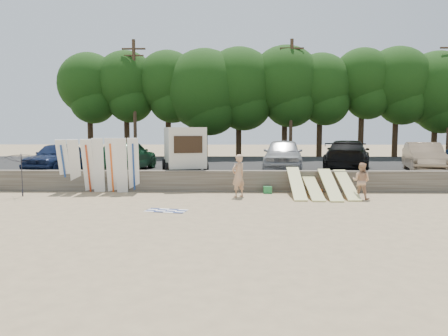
{
  "coord_description": "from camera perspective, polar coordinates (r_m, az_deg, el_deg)",
  "views": [
    {
      "loc": [
        -2.51,
        -17.69,
        3.05
      ],
      "look_at": [
        -2.89,
        3.0,
        1.12
      ],
      "focal_mm": 35.0,
      "sensor_mm": 36.0,
      "label": 1
    }
  ],
  "objects": [
    {
      "name": "car_2",
      "position": [
        24.17,
        7.72,
        1.76
      ],
      "size": [
        2.73,
        5.33,
        1.74
      ],
      "primitive_type": "imported",
      "rotation": [
        0.0,
        0.0,
        -0.14
      ],
      "color": "#A2A3A7",
      "rests_on": "parking_lot"
    },
    {
      "name": "beach_towel",
      "position": [
        16.21,
        -7.55,
        -5.54
      ],
      "size": [
        1.8,
        1.8,
        0.0
      ],
      "primitive_type": "plane",
      "rotation": [
        0.0,
        0.0,
        -0.23
      ],
      "color": "white",
      "rests_on": "ground"
    },
    {
      "name": "surfboard_low_2",
      "position": [
        19.67,
        13.68,
        -2.11
      ],
      "size": [
        0.56,
        2.83,
        1.12
      ],
      "primitive_type": "cube",
      "rotation": [
        0.36,
        0.0,
        0.0
      ],
      "color": "#E2DF8F",
      "rests_on": "ground"
    },
    {
      "name": "surfboard_upright_3",
      "position": [
        21.21,
        -16.08,
        0.34
      ],
      "size": [
        0.58,
        0.62,
        2.56
      ],
      "primitive_type": "cube",
      "rotation": [
        0.19,
        0.0,
        0.16
      ],
      "color": "white",
      "rests_on": "ground"
    },
    {
      "name": "car_0",
      "position": [
        25.06,
        -20.9,
        1.38
      ],
      "size": [
        2.59,
        4.82,
        1.56
      ],
      "primitive_type": "imported",
      "rotation": [
        0.0,
        0.0,
        -0.17
      ],
      "color": "#121E40",
      "rests_on": "parking_lot"
    },
    {
      "name": "utility_poles",
      "position": [
        34.07,
        8.77,
        9.27
      ],
      "size": [
        25.8,
        0.26,
        9.0
      ],
      "color": "#473321",
      "rests_on": "parking_lot"
    },
    {
      "name": "car_4",
      "position": [
        25.7,
        24.63,
        1.33
      ],
      "size": [
        2.74,
        4.96,
        1.55
      ],
      "primitive_type": "imported",
      "rotation": [
        0.0,
        0.0,
        -0.25
      ],
      "color": "#836C53",
      "rests_on": "parking_lot"
    },
    {
      "name": "treeline",
      "position": [
        35.51,
        5.97,
        10.74
      ],
      "size": [
        33.15,
        6.61,
        8.84
      ],
      "color": "#382616",
      "rests_on": "parking_lot"
    },
    {
      "name": "beach_umbrella",
      "position": [
        21.22,
        -25.04,
        -0.76
      ],
      "size": [
        2.75,
        2.72,
        1.97
      ],
      "primitive_type": "imported",
      "rotation": [
        0.0,
        0.0,
        5.03
      ],
      "color": "black",
      "rests_on": "ground"
    },
    {
      "name": "beachgoer_a",
      "position": [
        19.08,
        1.88,
        -1.03
      ],
      "size": [
        0.81,
        0.79,
        1.88
      ],
      "primitive_type": "imported",
      "rotation": [
        0.0,
        0.0,
        3.85
      ],
      "color": "tan",
      "rests_on": "ground"
    },
    {
      "name": "surfboard_upright_2",
      "position": [
        21.3,
        -17.31,
        0.26
      ],
      "size": [
        0.54,
        0.79,
        2.52
      ],
      "primitive_type": "cube",
      "rotation": [
        0.27,
        0.0,
        0.05
      ],
      "color": "white",
      "rests_on": "ground"
    },
    {
      "name": "parking_lot",
      "position": [
        28.43,
        6.11,
        -0.16
      ],
      "size": [
        44.0,
        14.5,
        0.7
      ],
      "primitive_type": "cube",
      "color": "#282828",
      "rests_on": "ground"
    },
    {
      "name": "surfboard_low_0",
      "position": [
        19.58,
        9.44,
        -1.96
      ],
      "size": [
        0.56,
        2.81,
        1.18
      ],
      "primitive_type": "cube",
      "rotation": [
        0.38,
        0.0,
        0.0
      ],
      "color": "#E2DF8F",
      "rests_on": "ground"
    },
    {
      "name": "cooler",
      "position": [
        20.36,
        5.71,
        -2.86
      ],
      "size": [
        0.38,
        0.3,
        0.32
      ],
      "primitive_type": "cube",
      "rotation": [
        0.0,
        0.0,
        0.01
      ],
      "color": "#268C40",
      "rests_on": "ground"
    },
    {
      "name": "box_trailer",
      "position": [
        23.05,
        -5.24,
        2.74
      ],
      "size": [
        2.73,
        4.01,
        2.36
      ],
      "rotation": [
        0.0,
        0.0,
        0.22
      ],
      "color": "beige",
      "rests_on": "parking_lot"
    },
    {
      "name": "surfboard_upright_1",
      "position": [
        21.66,
        -18.9,
        0.27
      ],
      "size": [
        0.62,
        0.89,
        2.5
      ],
      "primitive_type": "cube",
      "rotation": [
        0.3,
        0.0,
        0.15
      ],
      "color": "white",
      "rests_on": "ground"
    },
    {
      "name": "car_1",
      "position": [
        24.38,
        -12.6,
        1.66
      ],
      "size": [
        2.82,
        5.25,
        1.7
      ],
      "primitive_type": "imported",
      "rotation": [
        0.0,
        0.0,
        2.97
      ],
      "color": "#174027",
      "rests_on": "parking_lot"
    },
    {
      "name": "surfboard_upright_4",
      "position": [
        21.08,
        -14.45,
        0.35
      ],
      "size": [
        0.52,
        0.55,
        2.57
      ],
      "primitive_type": "cube",
      "rotation": [
        0.18,
        0.0,
        0.04
      ],
      "color": "white",
      "rests_on": "ground"
    },
    {
      "name": "car_3",
      "position": [
        24.99,
        15.81,
        1.63
      ],
      "size": [
        3.89,
        6.12,
        1.65
      ],
      "primitive_type": "imported",
      "rotation": [
        0.0,
        0.0,
        2.84
      ],
      "color": "black",
      "rests_on": "parking_lot"
    },
    {
      "name": "seawall",
      "position": [
        20.99,
        7.91,
        -1.7
      ],
      "size": [
        44.0,
        0.5,
        1.0
      ],
      "primitive_type": "cube",
      "color": "#6B6356",
      "rests_on": "ground"
    },
    {
      "name": "surfboard_low_3",
      "position": [
        20.08,
        15.71,
        -2.1
      ],
      "size": [
        0.56,
        2.86,
        1.05
      ],
      "primitive_type": "cube",
      "rotation": [
        0.34,
        0.0,
        0.0
      ],
      "color": "#E2DF8F",
      "rests_on": "ground"
    },
    {
      "name": "surfboard_low_1",
      "position": [
        19.67,
        11.53,
        -2.5
      ],
      "size": [
        0.56,
        2.92,
        0.82
      ],
      "primitive_type": "cube",
      "rotation": [
        0.25,
        0.0,
        0.0
      ],
      "color": "#E2DF8F",
      "rests_on": "ground"
    },
    {
      "name": "beachgoer_b",
      "position": [
        19.44,
        17.49,
        -1.62
      ],
      "size": [
        0.96,
        0.91,
        1.56
      ],
      "primitive_type": "imported",
      "rotation": [
        0.0,
        0.0,
        2.58
      ],
      "color": "tan",
      "rests_on": "ground"
    },
    {
      "name": "surfboard_upright_0",
      "position": [
        21.9,
        -20.17,
        0.28
      ],
      "size": [
        0.53,
        0.87,
        2.5
      ],
      "primitive_type": "cube",
      "rotation": [
        0.31,
        0.0,
        0.04
      ],
      "color": "white",
      "rests_on": "ground"
    },
    {
      "name": "gear_bag",
      "position": [
        20.53,
        12.25,
        -3.03
      ],
      "size": [
        0.31,
        0.26,
        0.22
      ],
      "primitive_type": "cube",
      "rotation": [
        0.0,
        0.0,
        0.03
      ],
      "color": "orange",
      "rests_on": "ground"
    },
    {
      "name": "surfboard_upright_5",
      "position": [
        20.79,
        -13.23,
        0.31
      ],
      "size": [
        0.57,
        0.59,
        2.57
      ],
      "primitive_type": "cube",
      "rotation": [
        0.18,
        0.0,
        0.14
      ],
      "color": "white",
      "rests_on": "ground"
    },
    {
      "name": "ground",
      "position": [
        18.12,
        9.02,
        -4.43
      ],
      "size": [
        120.0,
        120.0,
        0.0
      ],
      "primitive_type": "plane",
      "color": "tan",
      "rests_on": "ground"
    },
    {
      "name": "surfboard_upright_6",
      "position": [
        20.87,
        -11.72,
        0.36
      ],
      "size": [
        0.55,
        0.57,
        2.57
      ],
      "primitive_type": "cube",
      "rotation": [
        0.18,
        0.0,
        0.1
      ],
      "color": "white",
      "rests_on": "ground"
    }
  ]
}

